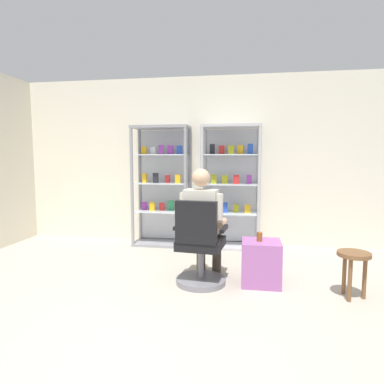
{
  "coord_description": "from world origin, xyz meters",
  "views": [
    {
      "loc": [
        0.78,
        -2.44,
        1.41
      ],
      "look_at": [
        0.15,
        1.44,
        1.0
      ],
      "focal_mm": 31.11,
      "sensor_mm": 36.0,
      "label": 1
    }
  ],
  "objects_px": {
    "display_cabinet_left": "(163,185)",
    "wooden_stool": "(354,262)",
    "office_chair": "(200,250)",
    "tea_glass": "(259,237)",
    "seated_shopkeeper": "(203,219)",
    "display_cabinet_right": "(231,186)",
    "storage_crate": "(261,263)"
  },
  "relations": [
    {
      "from": "display_cabinet_right",
      "to": "storage_crate",
      "type": "distance_m",
      "value": 1.75
    },
    {
      "from": "tea_glass",
      "to": "wooden_stool",
      "type": "xyz_separation_m",
      "value": [
        0.92,
        -0.23,
        -0.17
      ]
    },
    {
      "from": "wooden_stool",
      "to": "display_cabinet_right",
      "type": "bearing_deg",
      "value": 126.5
    },
    {
      "from": "seated_shopkeeper",
      "to": "office_chair",
      "type": "bearing_deg",
      "value": -96.45
    },
    {
      "from": "seated_shopkeeper",
      "to": "tea_glass",
      "type": "relative_size",
      "value": 12.79
    },
    {
      "from": "tea_glass",
      "to": "office_chair",
      "type": "bearing_deg",
      "value": -167.76
    },
    {
      "from": "display_cabinet_right",
      "to": "tea_glass",
      "type": "xyz_separation_m",
      "value": [
        0.39,
        -1.54,
        -0.43
      ]
    },
    {
      "from": "display_cabinet_right",
      "to": "seated_shopkeeper",
      "type": "height_order",
      "value": "display_cabinet_right"
    },
    {
      "from": "office_chair",
      "to": "tea_glass",
      "type": "bearing_deg",
      "value": 12.24
    },
    {
      "from": "office_chair",
      "to": "tea_glass",
      "type": "xyz_separation_m",
      "value": [
        0.65,
        0.14,
        0.15
      ]
    },
    {
      "from": "display_cabinet_right",
      "to": "seated_shopkeeper",
      "type": "relative_size",
      "value": 1.47
    },
    {
      "from": "display_cabinet_left",
      "to": "wooden_stool",
      "type": "relative_size",
      "value": 4.02
    },
    {
      "from": "display_cabinet_left",
      "to": "display_cabinet_right",
      "type": "relative_size",
      "value": 1.0
    },
    {
      "from": "office_chair",
      "to": "wooden_stool",
      "type": "height_order",
      "value": "office_chair"
    },
    {
      "from": "display_cabinet_left",
      "to": "seated_shopkeeper",
      "type": "height_order",
      "value": "display_cabinet_left"
    },
    {
      "from": "seated_shopkeeper",
      "to": "tea_glass",
      "type": "height_order",
      "value": "seated_shopkeeper"
    },
    {
      "from": "office_chair",
      "to": "storage_crate",
      "type": "relative_size",
      "value": 1.96
    },
    {
      "from": "display_cabinet_right",
      "to": "seated_shopkeeper",
      "type": "bearing_deg",
      "value": -98.91
    },
    {
      "from": "display_cabinet_left",
      "to": "storage_crate",
      "type": "height_order",
      "value": "display_cabinet_left"
    },
    {
      "from": "office_chair",
      "to": "storage_crate",
      "type": "bearing_deg",
      "value": 12.15
    },
    {
      "from": "display_cabinet_left",
      "to": "seated_shopkeeper",
      "type": "relative_size",
      "value": 1.47
    },
    {
      "from": "seated_shopkeeper",
      "to": "display_cabinet_right",
      "type": "bearing_deg",
      "value": 81.09
    },
    {
      "from": "display_cabinet_left",
      "to": "display_cabinet_right",
      "type": "height_order",
      "value": "same"
    },
    {
      "from": "seated_shopkeeper",
      "to": "storage_crate",
      "type": "bearing_deg",
      "value": -1.61
    },
    {
      "from": "seated_shopkeeper",
      "to": "display_cabinet_left",
      "type": "bearing_deg",
      "value": 119.59
    },
    {
      "from": "storage_crate",
      "to": "display_cabinet_right",
      "type": "bearing_deg",
      "value": 105.06
    },
    {
      "from": "office_chair",
      "to": "tea_glass",
      "type": "height_order",
      "value": "office_chair"
    },
    {
      "from": "office_chair",
      "to": "seated_shopkeeper",
      "type": "relative_size",
      "value": 0.74
    },
    {
      "from": "display_cabinet_left",
      "to": "storage_crate",
      "type": "relative_size",
      "value": 3.88
    },
    {
      "from": "display_cabinet_left",
      "to": "office_chair",
      "type": "bearing_deg",
      "value": -63.34
    },
    {
      "from": "storage_crate",
      "to": "tea_glass",
      "type": "distance_m",
      "value": 0.3
    },
    {
      "from": "seated_shopkeeper",
      "to": "tea_glass",
      "type": "distance_m",
      "value": 0.65
    }
  ]
}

